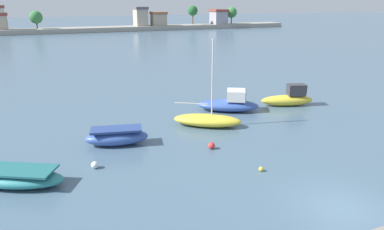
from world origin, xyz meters
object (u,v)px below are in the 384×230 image
Objects in this scene: moored_boat_1 at (117,137)px; moored_boat_3 at (230,104)px; moored_boat_0 at (14,177)px; moored_boat_4 at (289,98)px; mooring_buoy_2 at (212,146)px; moored_boat_2 at (207,120)px; mooring_buoy_1 at (95,165)px; mooring_buoy_3 at (261,169)px.

moored_boat_3 reaches higher than moored_boat_1.
moored_boat_4 is at bearing 45.16° from moored_boat_0.
mooring_buoy_2 is (11.08, 0.54, -0.22)m from moored_boat_0.
moored_boat_2 is 9.53m from mooring_buoy_1.
moored_boat_4 is at bearing 20.17° from mooring_buoy_1.
mooring_buoy_3 is (12.30, -3.26, -0.30)m from moored_boat_0.
mooring_buoy_1 is (-1.78, -2.97, -0.33)m from moored_boat_1.
moored_boat_2 reaches higher than mooring_buoy_3.
mooring_buoy_1 is 9.10m from mooring_buoy_3.
moored_boat_4 is 18.57m from mooring_buoy_1.
moored_boat_0 is at bearing -137.60° from moored_boat_1.
moored_boat_1 is 16.02m from moored_boat_4.
mooring_buoy_3 is (8.32, -3.70, -0.07)m from mooring_buoy_1.
moored_boat_2 is 4.28m from moored_boat_3.
moored_boat_4 is at bearing 31.42° from mooring_buoy_2.
mooring_buoy_2 is at bearing -96.85° from moored_boat_3.
moored_boat_3 is at bearing 71.64° from moored_boat_2.
moored_boat_1 is at bearing -150.63° from moored_boat_4.
mooring_buoy_1 is at bearing -121.72° from moored_boat_3.
mooring_buoy_1 is 7.11m from mooring_buoy_2.
mooring_buoy_1 is 0.94× the size of mooring_buoy_2.
moored_boat_2 reaches higher than mooring_buoy_1.
moored_boat_0 is 4.01m from mooring_buoy_1.
moored_boat_3 is at bearing 30.08° from mooring_buoy_1.
moored_boat_4 is (8.83, 2.30, 0.19)m from moored_boat_2.
moored_boat_4 is 13.61m from mooring_buoy_3.
moored_boat_1 is at bearing 58.06° from moored_boat_0.
mooring_buoy_3 is (-3.54, -10.57, -0.51)m from moored_boat_3.
mooring_buoy_2 is (-4.75, -6.77, -0.42)m from moored_boat_3.
mooring_buoy_1 is at bearing -109.15° from moored_boat_1.
moored_boat_0 is 21.07× the size of mooring_buoy_3.
moored_boat_3 is at bearing 54.95° from mooring_buoy_2.
moored_boat_2 reaches higher than moored_boat_3.
moored_boat_2 is (6.82, 1.14, -0.07)m from moored_boat_1.
mooring_buoy_1 is at bearing -179.21° from mooring_buoy_2.
moored_boat_2 is 7.82m from mooring_buoy_3.
mooring_buoy_3 is (6.54, -6.66, -0.41)m from moored_boat_1.
moored_boat_1 is 0.78× the size of moored_boat_3.
moored_boat_0 is 22.47m from moored_boat_4.
mooring_buoy_3 is at bearing 12.59° from moored_boat_0.
moored_boat_3 reaches higher than mooring_buoy_2.
mooring_buoy_3 is (-9.11, -10.10, -0.53)m from moored_boat_4.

